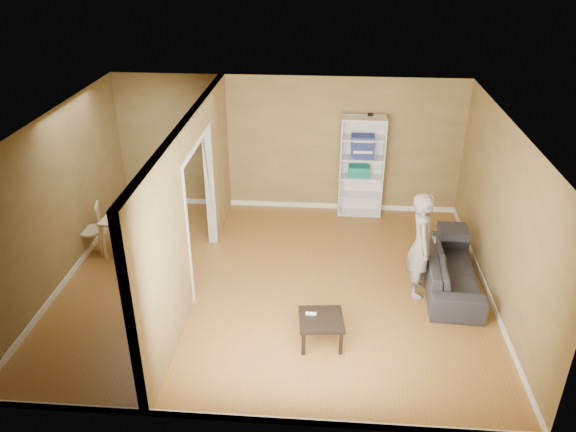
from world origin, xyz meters
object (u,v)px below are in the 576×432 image
object	(u,v)px
dining_table	(138,221)
chair_near	(132,247)
chair_far	(149,212)
coffee_table	(321,322)
sofa	(452,265)
chair_left	(90,229)
person	(423,236)
bookshelf	(361,166)

from	to	relation	value
dining_table	chair_near	bearing A→B (deg)	-80.61
chair_near	chair_far	size ratio (longest dim) A/B	1.14
chair_far	coffee_table	bearing A→B (deg)	144.44
sofa	chair_left	xyz separation A→B (m)	(-5.85, 0.54, 0.08)
chair_left	coffee_table	bearing A→B (deg)	47.52
chair_left	chair_far	xyz separation A→B (m)	(0.78, 0.71, -0.01)
coffee_table	chair_far	bearing A→B (deg)	138.94
chair_left	chair_near	world-z (taller)	chair_near
chair_near	chair_far	bearing A→B (deg)	111.52
chair_near	chair_far	xyz separation A→B (m)	(-0.14, 1.31, -0.06)
person	chair_left	size ratio (longest dim) A/B	2.11
sofa	chair_left	distance (m)	5.88
dining_table	chair_left	bearing A→B (deg)	-174.72
person	coffee_table	size ratio (longest dim) A/B	3.33
bookshelf	chair_left	xyz separation A→B (m)	(-4.54, -1.89, -0.51)
coffee_table	chair_far	size ratio (longest dim) A/B	0.66
dining_table	coffee_table	bearing A→B (deg)	-34.02
bookshelf	dining_table	size ratio (longest dim) A/B	1.76
person	chair_near	size ratio (longest dim) A/B	1.91
chair_near	chair_left	bearing A→B (deg)	162.29
bookshelf	dining_table	world-z (taller)	bookshelf
dining_table	bookshelf	bearing A→B (deg)	25.96
sofa	bookshelf	distance (m)	2.83
bookshelf	dining_table	distance (m)	4.17
bookshelf	chair_left	size ratio (longest dim) A/B	2.11
bookshelf	chair_near	xyz separation A→B (m)	(-3.62, -2.49, -0.46)
chair_left	sofa	bearing A→B (deg)	69.53
person	coffee_table	bearing A→B (deg)	136.25
sofa	dining_table	bearing A→B (deg)	86.26
sofa	person	xyz separation A→B (m)	(-0.53, -0.20, 0.59)
bookshelf	chair_near	size ratio (longest dim) A/B	1.91
chair_far	chair_left	bearing A→B (deg)	47.79
person	dining_table	world-z (taller)	person
person	dining_table	distance (m)	4.60
bookshelf	chair_left	world-z (taller)	bookshelf
chair_near	person	bearing A→B (deg)	13.55
bookshelf	sofa	bearing A→B (deg)	-61.74
dining_table	chair_left	world-z (taller)	chair_left
coffee_table	chair_left	size ratio (longest dim) A/B	0.63
bookshelf	chair_left	bearing A→B (deg)	-157.38
coffee_table	chair_left	world-z (taller)	chair_left
bookshelf	coffee_table	world-z (taller)	bookshelf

